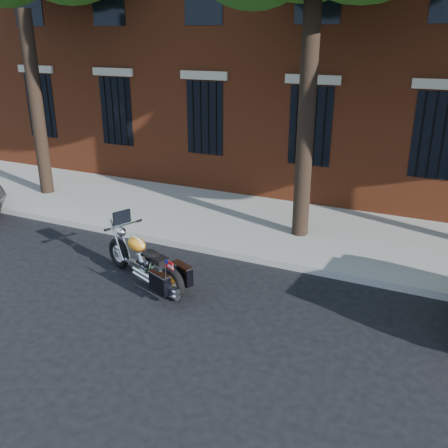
% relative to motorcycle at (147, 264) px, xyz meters
% --- Properties ---
extents(ground, '(120.00, 120.00, 0.00)m').
position_rel_motorcycle_xyz_m(ground, '(1.39, 0.42, -0.43)').
color(ground, black).
rests_on(ground, ground).
extents(curb, '(40.00, 0.16, 0.15)m').
position_rel_motorcycle_xyz_m(curb, '(1.39, 1.80, -0.35)').
color(curb, gray).
rests_on(curb, ground).
extents(sidewalk, '(40.00, 3.60, 0.15)m').
position_rel_motorcycle_xyz_m(sidewalk, '(1.39, 3.68, -0.35)').
color(sidewalk, gray).
rests_on(sidewalk, ground).
extents(motorcycle, '(2.26, 1.34, 1.26)m').
position_rel_motorcycle_xyz_m(motorcycle, '(0.00, 0.00, 0.00)').
color(motorcycle, black).
rests_on(motorcycle, ground).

